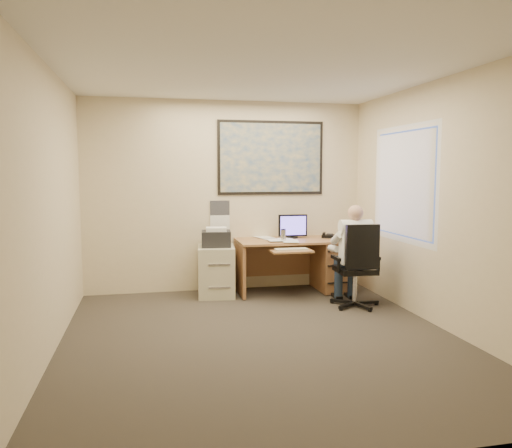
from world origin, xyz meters
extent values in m
cube|color=#353029|center=(0.00, 0.00, 0.00)|extent=(4.00, 4.50, 0.00)
cube|color=white|center=(0.00, 0.00, 2.70)|extent=(4.00, 4.50, 0.00)
cube|color=beige|center=(0.00, 2.25, 1.35)|extent=(4.00, 0.00, 2.70)
cube|color=beige|center=(0.00, -2.25, 1.35)|extent=(4.00, 0.00, 2.70)
cube|color=beige|center=(-2.00, 0.00, 1.35)|extent=(0.00, 4.50, 2.70)
cube|color=beige|center=(2.00, 0.00, 1.35)|extent=(0.00, 4.50, 2.70)
cube|color=#A17245|center=(0.90, 1.88, 0.73)|extent=(1.60, 0.75, 0.03)
cube|color=#A06A41|center=(1.48, 1.88, 0.36)|extent=(0.45, 0.70, 0.70)
cube|color=#A06A41|center=(0.12, 1.88, 0.36)|extent=(0.04, 0.70, 0.70)
cube|color=#A06A41|center=(0.90, 2.22, 0.45)|extent=(1.55, 0.03, 0.55)
cylinder|color=black|center=(0.92, 2.02, 0.76)|extent=(0.17, 0.17, 0.02)
cube|color=black|center=(0.92, 2.00, 0.93)|extent=(0.42, 0.06, 0.31)
cube|color=#6955E8|center=(0.92, 1.98, 0.93)|extent=(0.37, 0.02, 0.27)
cube|color=#A17245|center=(0.73, 1.43, 0.66)|extent=(0.55, 0.30, 0.02)
cube|color=beige|center=(0.73, 1.43, 0.68)|extent=(0.43, 0.14, 0.02)
cube|color=black|center=(1.43, 1.95, 0.77)|extent=(0.23, 0.22, 0.05)
cylinder|color=silver|center=(0.70, 1.72, 0.83)|extent=(0.07, 0.07, 0.16)
cylinder|color=white|center=(0.78, 2.07, 0.80)|extent=(0.07, 0.07, 0.09)
cube|color=white|center=(0.45, 1.88, 0.76)|extent=(0.60, 0.56, 0.02)
cube|color=#1E4C93|center=(0.65, 2.23, 1.90)|extent=(1.56, 0.03, 1.06)
cube|color=white|center=(-0.10, 2.24, 1.08)|extent=(0.28, 0.01, 0.42)
cube|color=beige|center=(-0.20, 1.89, 0.34)|extent=(0.55, 0.64, 0.68)
cube|color=black|center=(-0.20, 1.89, 0.79)|extent=(0.43, 0.38, 0.21)
cube|color=white|center=(-0.20, 1.87, 0.92)|extent=(0.30, 0.24, 0.05)
cylinder|color=silver|center=(1.44, 0.98, 0.25)|extent=(0.06, 0.06, 0.40)
cube|color=black|center=(1.44, 0.98, 0.47)|extent=(0.48, 0.48, 0.07)
cube|color=black|center=(1.45, 0.75, 0.79)|extent=(0.42, 0.08, 0.55)
camera|label=1|loc=(-1.11, -4.81, 1.70)|focal=35.00mm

